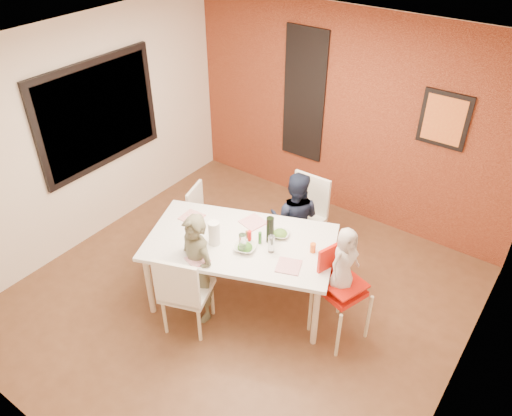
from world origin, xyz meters
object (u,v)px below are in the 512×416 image
Objects in this scene: chair_far at (306,212)px; high_chair at (339,285)px; dining_table at (241,246)px; chair_left at (188,211)px; child_far at (295,219)px; toddler at (344,261)px; wine_bottle at (270,230)px; child_near at (197,269)px; paper_towel_roll at (214,233)px; chair_near at (183,290)px.

high_chair is at bearing -45.77° from chair_far.
dining_table is 1.08m from high_chair.
dining_table is 1.22m from chair_left.
child_far is (-0.94, 0.70, -0.03)m from high_chair.
chair_left is at bearing -1.22° from child_far.
child_far is 1.73× the size of toddler.
chair_left is at bearing 102.32° from high_chair.
toddler is 2.37× the size of wine_bottle.
wine_bottle is at bearing 103.65° from toddler.
child_far is at bearing 100.41° from wine_bottle.
child_far is (0.33, 1.33, -0.02)m from child_near.
dining_table is 7.35× the size of wine_bottle.
dining_table is 0.37m from wine_bottle.
paper_towel_roll reaches higher than chair_left.
child_near reaches higher than paper_towel_roll.
paper_towel_roll is (-0.44, -0.36, -0.02)m from wine_bottle.
wine_bottle is at bearing 79.08° from child_far.
child_far is 0.79m from wine_bottle.
chair_left is 1.28m from child_near.
child_far reaches higher than chair_far.
wine_bottle is (0.46, 0.63, 0.31)m from child_near.
dining_table is 1.14m from chair_far.
toddler reaches higher than chair_far.
dining_table is at bearing 45.67° from paper_towel_roll.
chair_near is at bearing -104.25° from dining_table.
paper_towel_roll is (-1.28, -0.34, -0.04)m from toddler.
wine_bottle reaches higher than dining_table.
chair_far is 3.42× the size of wine_bottle.
child_near is at bearing 30.27° from chair_left.
paper_towel_roll is at bearing 94.87° from child_near.
toddler is at bearing -45.45° from chair_far.
chair_near is at bearing 57.83° from child_far.
child_far is (0.12, 0.87, -0.12)m from dining_table.
chair_left is at bearing 145.97° from child_near.
wine_bottle is at bearing 39.14° from paper_towel_roll.
chair_near is 1.52m from high_chair.
wine_bottle is (-0.81, -0.00, 0.31)m from high_chair.
toddler is at bearing 122.27° from child_far.
chair_far is 1.34m from high_chair.
dining_table is 1.79× the size of child_far.
toddler is at bearing -165.70° from chair_near.
chair_near is 1.05m from wine_bottle.
dining_table is 2.59× the size of chair_left.
toddler reaches higher than wine_bottle.
wine_bottle is (1.38, -0.25, 0.48)m from chair_left.
chair_left is 1.20× the size of toddler.
high_chair is at bearing 73.90° from toddler.
chair_near is 3.75× the size of paper_towel_roll.
chair_near is 1.47m from chair_left.
toddler is at bearing -101.97° from high_chair.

